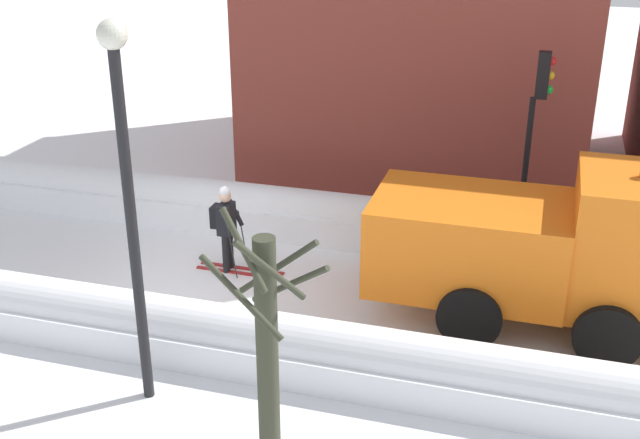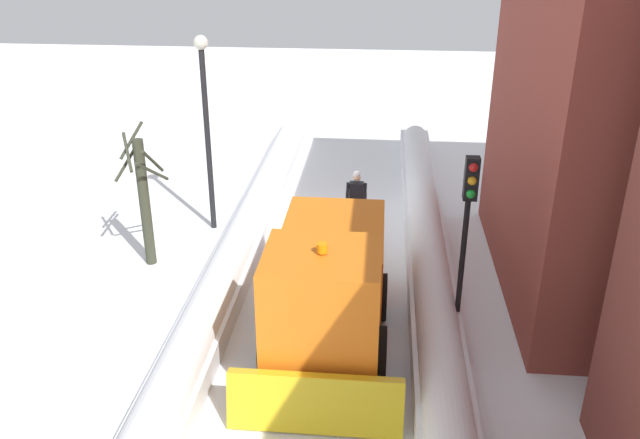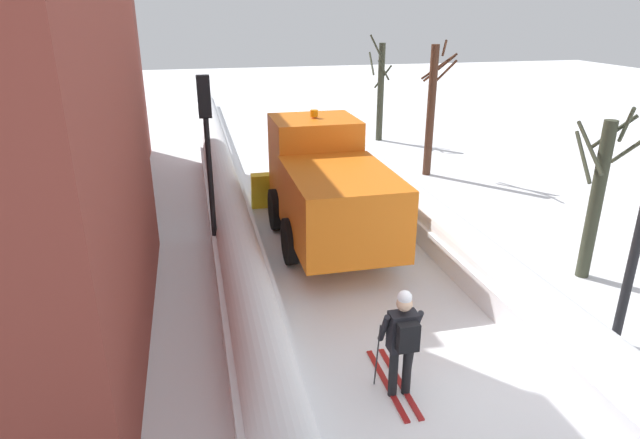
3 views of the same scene
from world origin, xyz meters
name	(u,v)px [view 2 (image 2 of 3)]	position (x,y,z in m)	size (l,w,h in m)	color
snowbank_right	(153,432)	(2.54, 10.00, 0.43)	(1.10, 36.00, 1.00)	white
plow_truck	(328,284)	(-0.19, 6.41, 1.48)	(3.20, 5.98, 3.12)	orange
skier	(356,196)	(-0.53, 0.31, 1.00)	(0.62, 1.80, 1.81)	black
traffic_light_pole	(467,215)	(-3.02, 5.98, 3.00)	(0.28, 0.42, 4.26)	black
street_lamp	(206,112)	(3.76, 0.76, 3.57)	(0.40, 0.40, 5.70)	black
bare_tree_near	(144,198)	(4.90, 3.16, 1.91)	(1.19, 1.48, 3.85)	#393C2C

